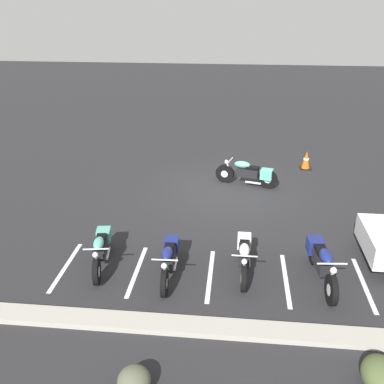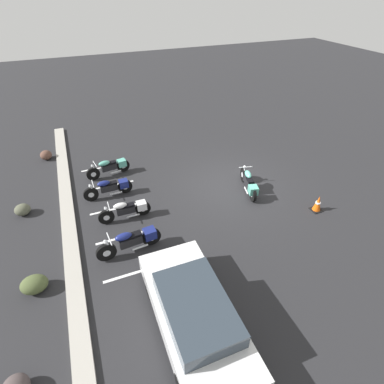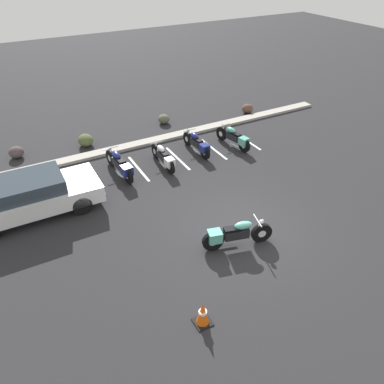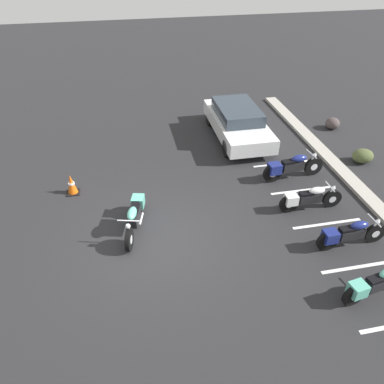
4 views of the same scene
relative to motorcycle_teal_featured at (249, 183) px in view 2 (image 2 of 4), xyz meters
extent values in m
plane|color=#262628|center=(0.67, 0.51, -0.44)|extent=(60.00, 60.00, 0.00)
cylinder|color=black|center=(0.82, -0.22, -0.13)|extent=(0.64, 0.27, 0.63)
cylinder|color=silver|center=(0.82, -0.22, -0.13)|extent=(0.26, 0.18, 0.24)
cylinder|color=black|center=(-0.61, 0.16, -0.13)|extent=(0.64, 0.27, 0.63)
cylinder|color=silver|center=(-0.61, 0.16, -0.13)|extent=(0.26, 0.18, 0.24)
cube|color=black|center=(0.06, -0.02, 0.02)|extent=(0.77, 0.44, 0.29)
ellipsoid|color=#59B29E|center=(0.24, -0.06, 0.27)|extent=(0.58, 0.37, 0.23)
cube|color=black|center=(-0.10, 0.02, 0.21)|extent=(0.46, 0.33, 0.08)
cube|color=#59B29E|center=(-0.56, 0.15, 0.05)|extent=(0.46, 0.43, 0.32)
cylinder|color=silver|center=(0.71, -0.19, 0.12)|extent=(0.26, 0.12, 0.51)
cylinder|color=silver|center=(0.65, -0.17, 0.37)|extent=(0.18, 0.58, 0.03)
sphere|color=silver|center=(0.77, -0.20, 0.29)|extent=(0.13, 0.13, 0.13)
cylinder|color=silver|center=(-0.14, 0.17, -0.27)|extent=(0.52, 0.20, 0.07)
cylinder|color=black|center=(-1.60, 6.19, -0.11)|extent=(0.18, 0.66, 0.65)
cylinder|color=silver|center=(-1.60, 6.19, -0.11)|extent=(0.15, 0.26, 0.25)
cylinder|color=black|center=(-1.46, 4.66, -0.11)|extent=(0.18, 0.66, 0.65)
cylinder|color=silver|center=(-1.46, 4.66, -0.11)|extent=(0.15, 0.26, 0.25)
cube|color=black|center=(-1.52, 5.37, 0.04)|extent=(0.34, 0.78, 0.30)
ellipsoid|color=navy|center=(-1.54, 5.57, 0.30)|extent=(0.31, 0.58, 0.24)
cube|color=black|center=(-1.51, 5.20, 0.23)|extent=(0.28, 0.46, 0.08)
cube|color=navy|center=(-1.46, 4.71, 0.06)|extent=(0.39, 0.43, 0.34)
cylinder|color=silver|center=(-1.59, 6.07, 0.14)|extent=(0.08, 0.26, 0.53)
cylinder|color=silver|center=(-1.58, 6.01, 0.40)|extent=(0.62, 0.09, 0.04)
sphere|color=silver|center=(-1.59, 6.14, 0.32)|extent=(0.14, 0.14, 0.14)
cylinder|color=silver|center=(-1.64, 5.11, -0.26)|extent=(0.12, 0.55, 0.07)
cylinder|color=black|center=(0.19, 5.91, -0.15)|extent=(0.11, 0.59, 0.59)
cylinder|color=silver|center=(0.19, 5.91, -0.15)|extent=(0.11, 0.22, 0.22)
cylinder|color=black|center=(0.18, 4.53, -0.15)|extent=(0.11, 0.59, 0.59)
cylinder|color=silver|center=(0.18, 4.53, -0.15)|extent=(0.11, 0.22, 0.22)
cube|color=black|center=(0.19, 5.18, -0.01)|extent=(0.26, 0.68, 0.27)
ellipsoid|color=white|center=(0.19, 5.36, 0.23)|extent=(0.24, 0.50, 0.21)
cube|color=black|center=(0.19, 5.03, 0.16)|extent=(0.22, 0.39, 0.07)
cube|color=white|center=(0.18, 4.58, 0.01)|extent=(0.32, 0.36, 0.30)
cylinder|color=silver|center=(0.19, 5.81, 0.08)|extent=(0.06, 0.23, 0.47)
cylinder|color=silver|center=(0.19, 5.75, 0.32)|extent=(0.55, 0.04, 0.03)
sphere|color=silver|center=(0.19, 5.87, 0.24)|extent=(0.12, 0.12, 0.12)
cylinder|color=silver|center=(0.06, 4.96, -0.28)|extent=(0.07, 0.49, 0.06)
cylinder|color=black|center=(1.85, 6.27, -0.14)|extent=(0.13, 0.60, 0.60)
cylinder|color=silver|center=(1.85, 6.27, -0.14)|extent=(0.12, 0.23, 0.23)
cylinder|color=black|center=(1.89, 4.87, -0.14)|extent=(0.13, 0.60, 0.60)
cylinder|color=silver|center=(1.89, 4.87, -0.14)|extent=(0.12, 0.23, 0.23)
cube|color=black|center=(1.88, 5.52, -0.01)|extent=(0.27, 0.70, 0.27)
ellipsoid|color=navy|center=(1.87, 5.70, 0.24)|extent=(0.25, 0.51, 0.22)
cube|color=black|center=(1.88, 5.37, 0.18)|extent=(0.23, 0.41, 0.07)
cube|color=navy|center=(1.89, 4.91, 0.02)|extent=(0.34, 0.37, 0.31)
cylinder|color=silver|center=(1.86, 6.16, 0.09)|extent=(0.06, 0.24, 0.48)
cylinder|color=silver|center=(1.86, 6.11, 0.33)|extent=(0.56, 0.05, 0.03)
sphere|color=silver|center=(1.85, 6.23, 0.26)|extent=(0.13, 0.13, 0.13)
cylinder|color=silver|center=(1.76, 5.29, -0.28)|extent=(0.08, 0.50, 0.06)
cylinder|color=black|center=(3.40, 6.00, -0.14)|extent=(0.20, 0.61, 0.60)
cylinder|color=silver|center=(3.40, 6.00, -0.14)|extent=(0.15, 0.24, 0.23)
cylinder|color=black|center=(3.63, 4.60, -0.14)|extent=(0.20, 0.61, 0.60)
cylinder|color=silver|center=(3.63, 4.60, -0.14)|extent=(0.15, 0.24, 0.23)
cube|color=black|center=(3.52, 5.25, 0.00)|extent=(0.36, 0.72, 0.27)
ellipsoid|color=#59B29E|center=(3.49, 5.43, 0.24)|extent=(0.31, 0.54, 0.22)
cube|color=black|center=(3.55, 5.10, 0.18)|extent=(0.28, 0.43, 0.07)
cube|color=#59B29E|center=(3.62, 4.65, 0.02)|extent=(0.38, 0.41, 0.31)
cylinder|color=silver|center=(3.42, 5.89, 0.10)|extent=(0.09, 0.24, 0.48)
cylinder|color=silver|center=(3.43, 5.83, 0.33)|extent=(0.56, 0.12, 0.03)
sphere|color=silver|center=(3.41, 5.95, 0.26)|extent=(0.13, 0.13, 0.13)
cylinder|color=silver|center=(3.43, 5.01, -0.28)|extent=(0.14, 0.50, 0.06)
cylinder|color=black|center=(-3.40, 5.24, -0.12)|extent=(0.64, 0.22, 0.64)
cylinder|color=black|center=(-3.41, 3.66, -0.12)|extent=(0.64, 0.22, 0.64)
cylinder|color=black|center=(-6.16, 3.67, -0.12)|extent=(0.64, 0.22, 0.64)
cube|color=white|center=(-4.78, 4.45, 0.12)|extent=(4.31, 1.83, 0.55)
cube|color=#2D3842|center=(-4.93, 4.45, 0.62)|extent=(2.42, 1.53, 0.45)
cube|color=#A8A399|center=(0.67, 7.27, -0.38)|extent=(18.00, 0.50, 0.12)
ellipsoid|color=#495430|center=(-2.00, 8.33, -0.18)|extent=(0.68, 0.81, 0.51)
ellipsoid|color=#525542|center=(1.93, 8.83, -0.22)|extent=(0.58, 0.61, 0.44)
ellipsoid|color=brown|center=(6.22, 7.97, -0.21)|extent=(0.76, 0.75, 0.46)
cube|color=black|center=(-2.10, -1.84, -0.43)|extent=(0.40, 0.40, 0.03)
cone|color=#EA590F|center=(-2.10, -1.84, -0.10)|extent=(0.32, 0.32, 0.67)
cylinder|color=white|center=(-2.10, -1.84, -0.07)|extent=(0.20, 0.20, 0.06)
cube|color=white|center=(-2.47, 5.43, -0.44)|extent=(0.10, 2.10, 0.00)
cube|color=white|center=(-0.77, 5.43, -0.44)|extent=(0.10, 2.10, 0.00)
cube|color=white|center=(0.94, 5.43, -0.44)|extent=(0.10, 2.10, 0.00)
cube|color=white|center=(2.64, 5.43, -0.44)|extent=(0.10, 2.10, 0.00)
cube|color=white|center=(4.35, 5.43, -0.44)|extent=(0.10, 2.10, 0.00)
camera|label=1|loc=(0.46, 14.05, 5.40)|focal=42.00mm
camera|label=2|loc=(-8.77, 6.12, 7.06)|focal=28.00mm
camera|label=3|loc=(-4.96, -6.54, 7.00)|focal=35.00mm
camera|label=4|loc=(8.26, -0.04, 6.59)|focal=35.00mm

